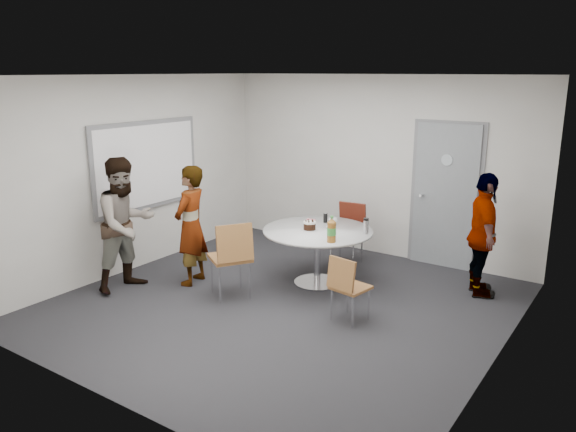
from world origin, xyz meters
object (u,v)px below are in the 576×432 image
Objects in this scene: table at (319,237)px; chair_near_left at (232,252)px; chair_far at (349,227)px; person_right at (483,235)px; door at (445,196)px; person_main at (191,225)px; chair_near_right at (347,283)px; person_left at (126,224)px; whiteboard at (147,165)px.

table is 1.45× the size of chair_near_left.
person_right is (1.94, -0.16, 0.24)m from chair_far.
door is 1.42m from chair_far.
chair_far is 0.56× the size of person_main.
chair_near_left is 0.82m from person_main.
person_main is at bearing 91.34° from person_right.
door is 2.55m from chair_near_right.
person_right is at bearing -52.77° from person_left.
chair_near_left is (1.85, -0.39, -0.85)m from whiteboard.
chair_near_right is (-0.22, -2.48, -0.56)m from door.
person_right is at bearing -46.69° from door.
person_right is at bearing 18.61° from whiteboard.
person_right reaches higher than chair_near_right.
whiteboard is 3.03m from chair_far.
chair_near_right is 2.93m from person_left.
table is (-1.08, -1.65, -0.38)m from door.
person_left is at bearing -142.76° from table.
door is 2.74× the size of chair_near_right.
chair_near_left is 0.57× the size of person_left.
whiteboard is at bearing 36.65° from person_left.
table is (2.48, 0.63, -0.80)m from whiteboard.
door reaches higher than person_right.
whiteboard is 3.48m from chair_near_right.
chair_near_right is 0.49× the size of person_main.
person_left is at bearing 143.08° from chair_near_left.
chair_near_right is at bearing 111.09° from chair_far.
door is 1.23× the size of person_left.
whiteboard is 1.28m from person_main.
door is 1.16m from person_right.
door is at bearing 0.89° from chair_near_left.
person_main is 0.92× the size of person_left.
person_left is at bearing -134.09° from door.
person_left is at bearing -55.22° from person_main.
person_left is 4.47m from person_right.
person_main is at bearing -168.62° from chair_near_right.
table is 2.47m from person_left.
person_right reaches higher than chair_near_left.
door is 2.01m from table.
person_left reaches higher than table.
door is at bearing -38.15° from person_left.
table is 0.90× the size of person_main.
whiteboard is at bearing -165.75° from table.
table is 0.83× the size of person_left.
whiteboard is 1.20× the size of person_main.
person_left reaches higher than chair_near_left.
chair_near_right is (0.86, -0.83, -0.18)m from table.
person_main reaches higher than person_right.
chair_far is 0.52× the size of person_left.
person_main is at bearing -147.74° from table.
person_left is (-1.89, -2.48, 0.32)m from chair_far.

